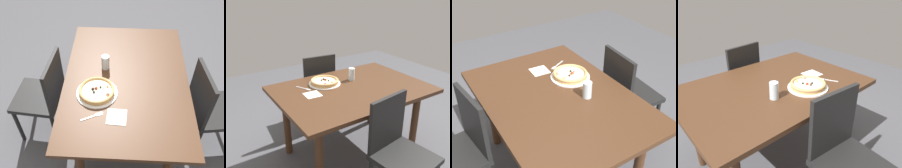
# 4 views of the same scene
# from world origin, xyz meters

# --- Properties ---
(ground_plane) EXTENTS (6.00, 6.00, 0.00)m
(ground_plane) POSITION_xyz_m (0.00, 0.00, 0.00)
(ground_plane) COLOR #4C4C51
(dining_table) EXTENTS (1.41, 0.99, 0.72)m
(dining_table) POSITION_xyz_m (0.00, 0.00, 0.63)
(dining_table) COLOR #472B19
(dining_table) RESTS_ON ground
(chair_near) EXTENTS (0.43, 0.43, 0.89)m
(chair_near) POSITION_xyz_m (0.01, -0.71, 0.50)
(chair_near) COLOR black
(chair_near) RESTS_ON ground
(chair_far) EXTENTS (0.45, 0.45, 0.89)m
(chair_far) POSITION_xyz_m (0.08, 0.71, 0.50)
(chair_far) COLOR black
(chair_far) RESTS_ON ground
(plate) EXTENTS (0.31, 0.31, 0.01)m
(plate) POSITION_xyz_m (0.17, -0.22, 0.73)
(plate) COLOR white
(plate) RESTS_ON dining_table
(pizza) EXTENTS (0.27, 0.27, 0.05)m
(pizza) POSITION_xyz_m (0.17, -0.22, 0.75)
(pizza) COLOR tan
(pizza) RESTS_ON plate
(fork) EXTENTS (0.09, 0.15, 0.00)m
(fork) POSITION_xyz_m (0.39, -0.22, 0.73)
(fork) COLOR silver
(fork) RESTS_ON dining_table
(drinking_glass) EXTENTS (0.06, 0.06, 0.12)m
(drinking_glass) POSITION_xyz_m (-0.12, -0.17, 0.79)
(drinking_glass) COLOR silver
(drinking_glass) RESTS_ON dining_table
(napkin) EXTENTS (0.15, 0.15, 0.00)m
(napkin) POSITION_xyz_m (0.39, -0.06, 0.73)
(napkin) COLOR white
(napkin) RESTS_ON dining_table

